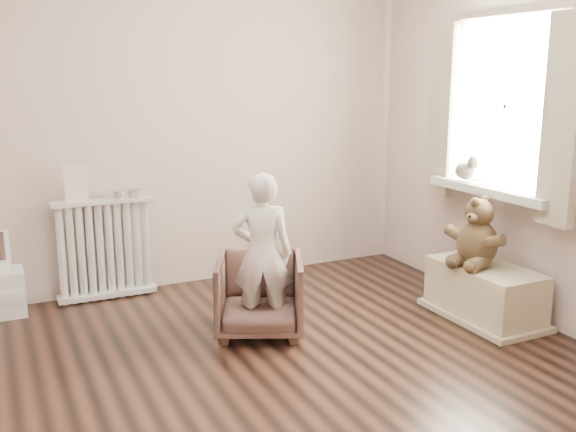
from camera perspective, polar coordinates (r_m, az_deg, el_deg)
name	(u,v)px	position (r m, az deg, el deg)	size (l,w,h in m)	color
floor	(298,367)	(3.84, 0.91, -13.32)	(3.60, 3.60, 0.01)	black
back_wall	(197,122)	(5.14, -8.12, 8.28)	(3.60, 0.02, 2.60)	beige
front_wall	(575,206)	(2.04, 24.16, 0.85)	(3.60, 0.02, 2.60)	beige
right_wall	(544,132)	(4.56, 21.80, 6.98)	(0.02, 3.60, 2.60)	beige
window	(508,106)	(4.74, 18.94, 9.19)	(0.03, 0.90, 1.10)	white
window_sill	(492,190)	(4.74, 17.66, 2.20)	(0.22, 1.10, 0.06)	silver
curtain_left	(562,121)	(4.27, 23.18, 7.75)	(0.06, 0.26, 1.30)	#C2B897
curtain_right	(441,111)	(5.09, 13.47, 9.04)	(0.06, 0.26, 1.30)	#C2B897
radiator	(105,249)	(4.99, -15.96, -2.82)	(0.73, 0.14, 0.77)	silver
paper_doll	(76,183)	(4.86, -18.33, 2.81)	(0.16, 0.01, 0.27)	beige
tin_a	(120,194)	(4.93, -14.71, 1.87)	(0.09, 0.09, 0.05)	#A59E8C
tin_b	(135,193)	(4.95, -13.45, 1.98)	(0.10, 0.10, 0.05)	#A59E8C
armchair	(260,295)	(4.22, -2.53, -7.01)	(0.55, 0.57, 0.52)	brown
child	(262,254)	(4.09, -2.30, -3.40)	(0.39, 0.25, 1.06)	white
toy_bench	(485,290)	(4.69, 17.08, -6.33)	(0.42, 0.80, 0.38)	beige
teddy_bear	(479,224)	(4.57, 16.59, -0.65)	(0.39, 0.30, 0.48)	#3A2A19
plush_cat	(467,167)	(4.90, 15.58, 4.21)	(0.14, 0.23, 0.20)	slate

